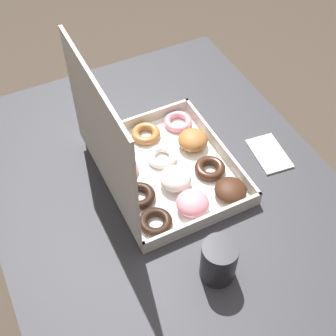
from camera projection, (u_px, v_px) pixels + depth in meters
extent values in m
plane|color=#42382D|center=(165.00, 309.00, 1.74)|extent=(8.00, 8.00, 0.00)
cube|color=#2D2D33|center=(163.00, 190.00, 1.18)|extent=(1.04, 0.84, 0.03)
cylinder|color=#2D2D33|center=(195.00, 130.00, 1.85)|extent=(0.06, 0.06, 0.72)
cylinder|color=#2D2D33|center=(10.00, 196.00, 1.64)|extent=(0.06, 0.06, 0.72)
cube|color=white|center=(168.00, 172.00, 1.20)|extent=(0.38, 0.31, 0.01)
cube|color=beige|center=(220.00, 147.00, 1.23)|extent=(0.38, 0.01, 0.04)
cube|color=beige|center=(112.00, 188.00, 1.14)|extent=(0.38, 0.01, 0.04)
cube|color=beige|center=(204.00, 221.00, 1.08)|extent=(0.01, 0.31, 0.04)
cube|color=beige|center=(138.00, 121.00, 1.29)|extent=(0.01, 0.31, 0.04)
cube|color=beige|center=(101.00, 137.00, 1.00)|extent=(0.38, 0.01, 0.33)
ellipsoid|color=#381E11|center=(231.00, 190.00, 1.14)|extent=(0.08, 0.08, 0.04)
torus|color=#381E11|center=(210.00, 168.00, 1.19)|extent=(0.08, 0.08, 0.02)
ellipsoid|color=#9E6633|center=(193.00, 140.00, 1.24)|extent=(0.08, 0.08, 0.05)
torus|color=pink|center=(178.00, 122.00, 1.30)|extent=(0.08, 0.08, 0.02)
ellipsoid|color=pink|center=(193.00, 203.00, 1.10)|extent=(0.08, 0.08, 0.05)
ellipsoid|color=white|center=(175.00, 179.00, 1.15)|extent=(0.08, 0.08, 0.05)
torus|color=white|center=(162.00, 157.00, 1.22)|extent=(0.08, 0.08, 0.02)
torus|color=#9E6633|center=(146.00, 134.00, 1.27)|extent=(0.08, 0.08, 0.02)
torus|color=black|center=(156.00, 222.00, 1.09)|extent=(0.08, 0.08, 0.02)
torus|color=black|center=(139.00, 196.00, 1.13)|extent=(0.08, 0.08, 0.02)
torus|color=pink|center=(123.00, 169.00, 1.19)|extent=(0.08, 0.08, 0.02)
torus|color=tan|center=(113.00, 145.00, 1.24)|extent=(0.08, 0.08, 0.02)
cylinder|color=#232328|center=(219.00, 261.00, 0.98)|extent=(0.08, 0.08, 0.10)
cylinder|color=black|center=(221.00, 249.00, 0.94)|extent=(0.06, 0.06, 0.01)
cube|color=white|center=(269.00, 154.00, 1.24)|extent=(0.14, 0.09, 0.01)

